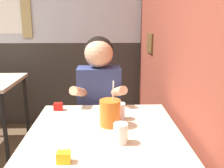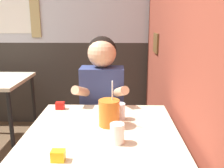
# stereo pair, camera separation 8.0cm
# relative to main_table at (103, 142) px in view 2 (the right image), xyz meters

# --- Properties ---
(brick_wall_right) EXTENTS (0.08, 4.35, 2.70)m
(brick_wall_right) POSITION_rel_main_table_xyz_m (0.50, 0.76, 0.65)
(brick_wall_right) COLOR brown
(brick_wall_right) RESTS_ON ground_plane
(back_wall) EXTENTS (5.92, 0.09, 2.70)m
(back_wall) POSITION_rel_main_table_xyz_m (-1.00, 1.96, 0.66)
(back_wall) COLOR silver
(back_wall) RESTS_ON ground_plane
(main_table) EXTENTS (0.85, 0.86, 0.78)m
(main_table) POSITION_rel_main_table_xyz_m (0.00, 0.00, 0.00)
(main_table) COLOR beige
(main_table) RESTS_ON ground_plane
(person_seated) EXTENTS (0.42, 0.42, 1.26)m
(person_seated) POSITION_rel_main_table_xyz_m (-0.04, 0.61, -0.02)
(person_seated) COLOR navy
(person_seated) RESTS_ON ground_plane
(cocktail_pitcher) EXTENTS (0.12, 0.12, 0.27)m
(cocktail_pitcher) POSITION_rel_main_table_xyz_m (0.04, 0.07, 0.16)
(cocktail_pitcher) COLOR #C6661E
(cocktail_pitcher) RESTS_ON main_table
(glass_near_pitcher) EXTENTS (0.07, 0.07, 0.10)m
(glass_near_pitcher) POSITION_rel_main_table_xyz_m (0.10, 0.17, 0.13)
(glass_near_pitcher) COLOR silver
(glass_near_pitcher) RESTS_ON main_table
(glass_center) EXTENTS (0.07, 0.07, 0.10)m
(glass_center) POSITION_rel_main_table_xyz_m (0.08, -0.15, 0.13)
(glass_center) COLOR silver
(glass_center) RESTS_ON main_table
(condiment_ketchup) EXTENTS (0.06, 0.04, 0.05)m
(condiment_ketchup) POSITION_rel_main_table_xyz_m (-0.32, 0.34, 0.10)
(condiment_ketchup) COLOR #B7140F
(condiment_ketchup) RESTS_ON main_table
(condiment_mustard) EXTENTS (0.06, 0.04, 0.05)m
(condiment_mustard) POSITION_rel_main_table_xyz_m (-0.18, -0.32, 0.10)
(condiment_mustard) COLOR yellow
(condiment_mustard) RESTS_ON main_table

